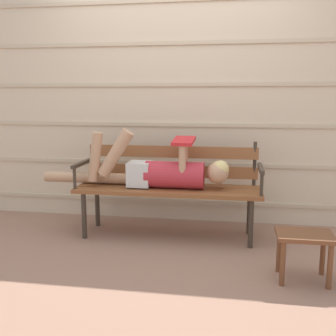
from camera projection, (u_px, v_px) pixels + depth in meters
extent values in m
plane|color=#936B56|center=(165.00, 241.00, 3.56)|extent=(12.00, 12.00, 0.00)
cube|color=beige|center=(177.00, 105.00, 4.02)|extent=(4.87, 0.06, 2.36)
cube|color=#C1AD8E|center=(176.00, 201.00, 4.16)|extent=(4.87, 0.02, 0.04)
cube|color=#C1AD8E|center=(176.00, 163.00, 4.09)|extent=(4.87, 0.02, 0.04)
cube|color=#C1AD8E|center=(176.00, 125.00, 4.03)|extent=(4.87, 0.02, 0.04)
cube|color=#C1AD8E|center=(176.00, 84.00, 3.96)|extent=(4.87, 0.02, 0.04)
cube|color=#C1AD8E|center=(176.00, 43.00, 3.89)|extent=(4.87, 0.02, 0.04)
cube|color=#C1AD8E|center=(177.00, 0.00, 3.82)|extent=(4.87, 0.02, 0.04)
cube|color=brown|center=(165.00, 194.00, 3.48)|extent=(1.67, 0.14, 0.04)
cube|color=brown|center=(168.00, 190.00, 3.63)|extent=(1.67, 0.14, 0.04)
cube|color=brown|center=(171.00, 186.00, 3.78)|extent=(1.67, 0.14, 0.04)
cube|color=brown|center=(172.00, 171.00, 3.82)|extent=(1.60, 0.05, 0.11)
cube|color=brown|center=(172.00, 152.00, 3.79)|extent=(1.60, 0.05, 0.11)
cylinder|color=#382D23|center=(94.00, 159.00, 3.93)|extent=(0.03, 0.03, 0.40)
cylinder|color=#382D23|center=(255.00, 164.00, 3.69)|extent=(0.03, 0.03, 0.40)
cylinder|color=#382D23|center=(84.00, 216.00, 3.61)|extent=(0.04, 0.04, 0.42)
cylinder|color=#382D23|center=(251.00, 224.00, 3.38)|extent=(0.04, 0.04, 0.42)
cylinder|color=#382D23|center=(97.00, 205.00, 3.96)|extent=(0.04, 0.04, 0.42)
cylinder|color=#382D23|center=(249.00, 212.00, 3.73)|extent=(0.04, 0.04, 0.42)
cube|color=#382D23|center=(82.00, 163.00, 3.72)|extent=(0.04, 0.44, 0.03)
cylinder|color=#382D23|center=(75.00, 178.00, 3.56)|extent=(0.03, 0.03, 0.20)
cube|color=#382D23|center=(261.00, 168.00, 3.46)|extent=(0.04, 0.44, 0.03)
cylinder|color=#382D23|center=(262.00, 184.00, 3.30)|extent=(0.03, 0.03, 0.20)
cylinder|color=#B72D38|center=(175.00, 175.00, 3.59)|extent=(0.52, 0.24, 0.24)
cube|color=silver|center=(140.00, 174.00, 3.64)|extent=(0.20, 0.23, 0.22)
sphere|color=tan|center=(218.00, 173.00, 3.53)|extent=(0.19, 0.19, 0.19)
sphere|color=#E0C67A|center=(220.00, 169.00, 3.52)|extent=(0.16, 0.16, 0.16)
cylinder|color=tan|center=(116.00, 153.00, 3.58)|extent=(0.34, 0.11, 0.44)
cylinder|color=tan|center=(95.00, 157.00, 3.62)|extent=(0.15, 0.09, 0.45)
cylinder|color=tan|center=(89.00, 178.00, 3.79)|extent=(0.86, 0.10, 0.10)
cylinder|color=tan|center=(182.00, 160.00, 3.48)|extent=(0.06, 0.06, 0.29)
cylinder|color=tan|center=(185.00, 158.00, 3.63)|extent=(0.06, 0.06, 0.29)
cube|color=red|center=(184.00, 141.00, 3.53)|extent=(0.19, 0.26, 0.07)
cube|color=brown|center=(305.00, 235.00, 2.76)|extent=(0.38, 0.28, 0.03)
cylinder|color=brown|center=(283.00, 264.00, 2.71)|extent=(0.04, 0.04, 0.31)
cylinder|color=brown|center=(330.00, 267.00, 2.66)|extent=(0.04, 0.04, 0.31)
cylinder|color=brown|center=(279.00, 251.00, 2.92)|extent=(0.04, 0.04, 0.31)
cylinder|color=brown|center=(323.00, 254.00, 2.88)|extent=(0.04, 0.04, 0.31)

